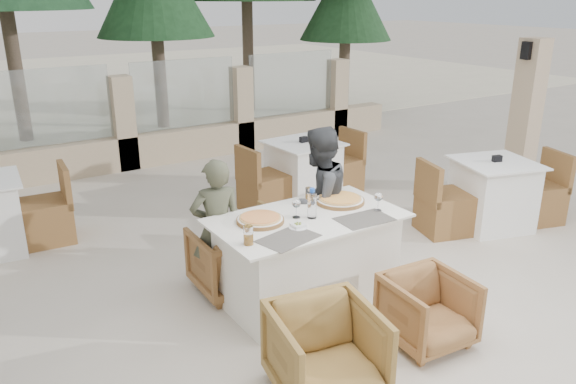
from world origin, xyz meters
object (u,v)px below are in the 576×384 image
pizza_right (340,199)px  water_bottle (312,203)px  bg_table_c (492,194)px  beer_glass_left (248,235)px  wine_glass_centre (296,207)px  armchair_near_right (428,310)px  pizza_left (260,219)px  armchair_near_left (326,353)px  wine_glass_corner (378,201)px  bg_table_b (303,172)px  diner_right (318,201)px  beer_glass_right (309,194)px  diner_left (217,229)px  dining_table (307,259)px  armchair_far_left (230,260)px  armchair_far_right (301,230)px  olive_dish (298,225)px

pizza_right → water_bottle: (-0.42, -0.16, 0.10)m
bg_table_c → beer_glass_left: bearing=-156.3°
wine_glass_centre → armchair_near_right: bearing=-65.5°
pizza_left → beer_glass_left: beer_glass_left is taller
armchair_near_left → bg_table_c: (3.29, 1.29, 0.07)m
wine_glass_corner → bg_table_b: (0.79, 2.28, -0.48)m
diner_right → bg_table_b: 1.96m
beer_glass_right → diner_left: bearing=166.7°
diner_left → diner_right: (1.00, -0.10, 0.08)m
dining_table → beer_glass_right: size_ratio=12.76×
pizza_left → beer_glass_left: (-0.29, -0.32, 0.05)m
wine_glass_corner → diner_left: 1.40m
armchair_far_left → armchair_far_right: bearing=-166.7°
dining_table → bg_table_c: 2.69m
dining_table → olive_dish: bearing=-142.6°
wine_glass_corner → dining_table: bearing=160.1°
olive_dish → armchair_near_right: bearing=-55.9°
olive_dish → armchair_far_left: bearing=112.9°
water_bottle → diner_left: size_ratio=0.21×
bg_table_c → armchair_far_right: bearing=-175.7°
pizza_left → olive_dish: bearing=-53.8°
armchair_far_left → armchair_near_right: 1.77m
diner_right → wine_glass_centre: bearing=18.3°
pizza_right → bg_table_c: size_ratio=0.27×
dining_table → wine_glass_corner: 0.78m
beer_glass_left → diner_left: (0.08, 0.71, -0.22)m
pizza_right → wine_glass_centre: (-0.52, -0.09, 0.06)m
pizza_left → beer_glass_right: beer_glass_right is taller
dining_table → diner_right: diner_right is taller
olive_dish → armchair_near_right: (0.59, -0.88, -0.52)m
armchair_far_right → armchair_near_right: bearing=87.6°
beer_glass_right → armchair_near_right: 1.45m
wine_glass_centre → beer_glass_left: 0.64m
armchair_far_left → armchair_near_right: armchair_far_left is taller
armchair_near_left → bg_table_b: (1.97, 3.15, 0.07)m
water_bottle → wine_glass_centre: 0.13m
dining_table → wine_glass_corner: bearing=-19.9°
bg_table_b → wine_glass_corner: bearing=-112.5°
beer_glass_left → bg_table_b: beer_glass_left is taller
olive_dish → armchair_far_right: size_ratio=0.17×
water_bottle → armchair_near_left: bearing=-120.5°
pizza_left → armchair_near_left: (-0.21, -1.20, -0.48)m
pizza_right → beer_glass_left: beer_glass_left is taller
bg_table_c → pizza_right: bearing=-161.4°
pizza_left → wine_glass_corner: 1.03m
dining_table → diner_left: 0.81m
wine_glass_corner → armchair_near_right: wine_glass_corner is taller
beer_glass_left → armchair_near_left: 1.03m
pizza_left → beer_glass_right: 0.64m
beer_glass_right → diner_left: size_ratio=0.10×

